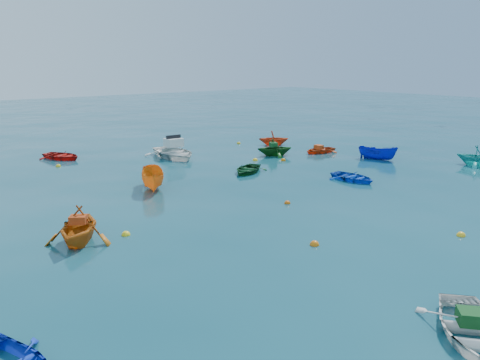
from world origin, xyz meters
TOP-DOWN VIEW (x-y plane):
  - ground at (0.00, 0.00)m, footprint 160.00×160.00m
  - dinghy_white_near at (-4.76, -10.33)m, footprint 4.18×4.07m
  - dinghy_blue_se at (6.17, 1.95)m, footprint 2.04×2.84m
  - dinghy_orange_w at (-10.14, 2.41)m, footprint 3.84×3.92m
  - dinghy_green_e at (2.63, 7.49)m, footprint 3.48×3.18m
  - dinghy_cyan_se at (16.09, -0.82)m, footprint 2.75×3.09m
  - sampan_orange_n at (-3.97, 7.75)m, footprint 2.63×3.52m
  - dinghy_green_n at (7.72, 10.41)m, footprint 3.32×3.17m
  - dinghy_red_ne at (11.32, 9.14)m, footprint 2.87×2.13m
  - sampan_blue_far at (12.60, 4.75)m, footprint 2.06×2.98m
  - dinghy_red_far at (-5.15, 19.27)m, footprint 3.35×3.82m
  - dinghy_orange_far at (10.87, 13.91)m, footprint 3.27×3.19m
  - motorboat_white at (1.46, 14.56)m, footprint 3.69×4.94m
  - tarp_green_a at (-4.69, -10.26)m, footprint 0.92×0.94m
  - tarp_orange_a at (-10.11, 2.45)m, footprint 0.79×0.76m
  - tarp_green_b at (7.63, 10.46)m, footprint 0.75×0.82m
  - tarp_orange_b at (11.22, 9.15)m, footprint 0.52×0.67m
  - buoy_or_a at (-3.21, -3.54)m, footprint 0.37×0.37m
  - buoy_ye_a at (2.16, -6.61)m, footprint 0.36×0.36m
  - buoy_ye_b at (-8.39, 2.02)m, footprint 0.36×0.36m
  - buoy_or_c at (-0.18, 1.02)m, footprint 0.31×0.31m
  - buoy_ye_c at (5.41, 9.97)m, footprint 0.37×0.37m
  - buoy_or_d at (6.93, 8.65)m, footprint 0.37×0.37m
  - buoy_ye_d at (-6.23, 16.80)m, footprint 0.34×0.34m
  - buoy_or_e at (9.56, 11.28)m, footprint 0.39×0.39m
  - buoy_ye_e at (8.95, 16.26)m, footprint 0.33×0.33m

SIDE VIEW (x-z plane):
  - ground at x=0.00m, z-range 0.00..0.00m
  - dinghy_white_near at x=-4.76m, z-range -0.35..0.35m
  - dinghy_blue_se at x=6.17m, z-range -0.29..0.29m
  - dinghy_orange_w at x=-10.14m, z-range -0.78..0.78m
  - dinghy_green_e at x=2.63m, z-range -0.30..0.30m
  - dinghy_cyan_se at x=16.09m, z-range -0.74..0.74m
  - sampan_orange_n at x=-3.97m, z-range -0.64..0.64m
  - dinghy_green_n at x=7.72m, z-range -0.68..0.68m
  - dinghy_red_ne at x=11.32m, z-range -0.29..0.29m
  - sampan_blue_far at x=12.60m, z-range -0.54..0.54m
  - dinghy_red_far at x=-5.15m, z-range -0.33..0.33m
  - dinghy_orange_far at x=10.87m, z-range -0.65..0.65m
  - motorboat_white at x=1.46m, z-range -0.79..0.79m
  - buoy_or_a at x=-3.21m, z-range -0.18..0.18m
  - buoy_ye_a at x=2.16m, z-range -0.18..0.18m
  - buoy_ye_b at x=-8.39m, z-range -0.18..0.18m
  - buoy_or_c at x=-0.18m, z-range -0.16..0.16m
  - buoy_ye_c at x=5.41m, z-range -0.18..0.18m
  - buoy_or_d at x=6.93m, z-range -0.18..0.18m
  - buoy_ye_d at x=-6.23m, z-range -0.17..0.17m
  - buoy_or_e at x=9.56m, z-range -0.19..0.19m
  - buoy_ye_e at x=8.95m, z-range -0.17..0.17m
  - tarp_orange_b at x=11.22m, z-range 0.29..0.60m
  - tarp_green_a at x=-4.69m, z-range 0.35..0.72m
  - tarp_green_b at x=7.63m, z-range 0.68..1.01m
  - tarp_orange_a at x=-10.11m, z-range 0.78..1.09m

